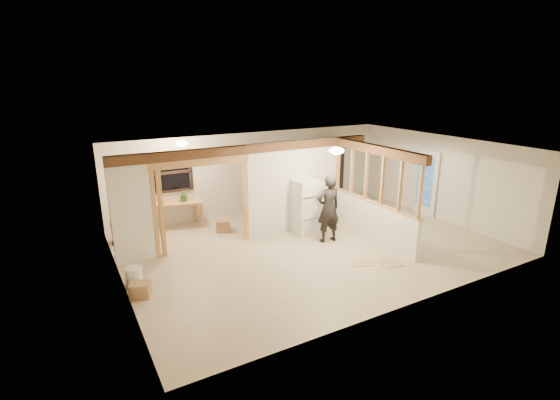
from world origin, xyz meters
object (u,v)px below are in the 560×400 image
woman (328,209)px  bookshelf (328,172)px  work_table (179,214)px  shop_vac (120,232)px  refrigerator (306,207)px

woman → bookshelf: size_ratio=0.85×
work_table → bookshelf: bearing=13.3°
woman → shop_vac: woman is taller
work_table → shop_vac: bearing=-155.3°
refrigerator → bookshelf: 3.17m
refrigerator → woman: size_ratio=0.84×
work_table → bookshelf: 5.25m
refrigerator → shop_vac: size_ratio=2.53×
woman → work_table: bearing=-39.9°
work_table → bookshelf: bookshelf is taller
work_table → refrigerator: bearing=-23.0°
shop_vac → refrigerator: bearing=-20.2°
refrigerator → bookshelf: bookshelf is taller
woman → bookshelf: bookshelf is taller
work_table → bookshelf: size_ratio=0.61×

